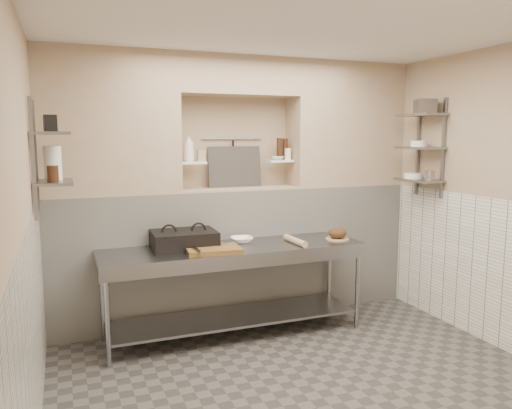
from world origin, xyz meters
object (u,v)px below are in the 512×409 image
jug_left (53,163)px  bread_loaf (337,233)px  cutting_board (213,249)px  bottle_soap (189,148)px  prep_table (235,272)px  rolling_pin (295,241)px  panini_press (184,239)px  bowl_alcove (278,158)px  mixing_bowl (242,240)px

jug_left → bread_loaf: bearing=-0.6°
cutting_board → bottle_soap: bearing=93.9°
cutting_board → bread_loaf: 1.38m
jug_left → cutting_board: bearing=-4.2°
prep_table → rolling_pin: (0.62, -0.08, 0.29)m
panini_press → bowl_alcove: bowl_alcove is taller
panini_press → prep_table: bearing=-14.3°
panini_press → bowl_alcove: size_ratio=4.55×
prep_table → bread_loaf: (1.12, -0.06, 0.33)m
mixing_bowl → rolling_pin: (0.48, -0.25, 0.00)m
rolling_pin → jug_left: 2.37m
bottle_soap → jug_left: bearing=-155.4°
cutting_board → panini_press: bearing=129.7°
rolling_pin → bottle_soap: (-0.92, 0.66, 0.93)m
rolling_pin → jug_left: size_ratio=1.46×
bread_loaf → bottle_soap: size_ratio=0.65×
panini_press → bread_loaf: (1.59, -0.19, -0.01)m
rolling_pin → panini_press: bearing=168.7°
rolling_pin → bread_loaf: size_ratio=2.20×
cutting_board → jug_left: 1.59m
bottle_soap → bowl_alcove: (0.99, -0.03, -0.12)m
panini_press → mixing_bowl: bearing=4.8°
bowl_alcove → prep_table: bearing=-142.0°
cutting_board → bowl_alcove: bearing=35.2°
bread_loaf → jug_left: 2.84m
rolling_pin → jug_left: (-2.22, 0.06, 0.82)m
prep_table → mixing_bowl: mixing_bowl is taller
bread_loaf → jug_left: bearing=179.4°
mixing_bowl → bread_loaf: bread_loaf is taller
bottle_soap → bowl_alcove: 1.00m
panini_press → mixing_bowl: panini_press is taller
cutting_board → bottle_soap: (-0.05, 0.70, 0.93)m
prep_table → rolling_pin: bearing=-7.8°
prep_table → bowl_alcove: bowl_alcove is taller
prep_table → bottle_soap: bearing=118.0°
bowl_alcove → jug_left: 2.36m
rolling_pin → bottle_soap: bearing=144.5°
mixing_bowl → panini_press: bearing=-176.6°
panini_press → jug_left: bearing=-170.6°
cutting_board → jug_left: size_ratio=1.78×
panini_press → rolling_pin: 1.11m
bottle_soap → jug_left: 1.44m
panini_press → cutting_board: size_ratio=1.24×
cutting_board → jug_left: jug_left is taller
prep_table → cutting_board: 0.40m
jug_left → prep_table: bearing=1.0°
panini_press → bottle_soap: (0.17, 0.44, 0.87)m
mixing_bowl → bowl_alcove: 1.04m
bottle_soap → panini_press: bearing=-111.0°
mixing_bowl → bread_loaf: (0.98, -0.23, 0.04)m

